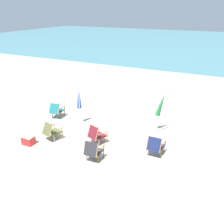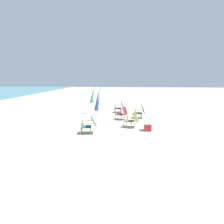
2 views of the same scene
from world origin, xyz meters
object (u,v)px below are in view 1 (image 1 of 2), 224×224
(beach_chair_back_left, at_px, (155,145))
(beach_chair_front_right, at_px, (93,150))
(beach_chair_mid_center, at_px, (52,131))
(umbrella_furled_blue, at_px, (79,97))
(cooler_box, at_px, (28,140))
(beach_chair_far_center, at_px, (56,110))
(beach_chair_front_left, at_px, (96,134))
(umbrella_furled_green, at_px, (161,105))

(beach_chair_back_left, relative_size, beach_chair_front_right, 0.99)
(beach_chair_back_left, height_order, beach_chair_mid_center, beach_chair_back_left)
(umbrella_furled_blue, bearing_deg, cooler_box, -107.75)
(beach_chair_front_right, relative_size, cooler_box, 1.67)
(beach_chair_front_right, relative_size, beach_chair_far_center, 0.99)
(beach_chair_back_left, height_order, beach_chair_front_left, beach_chair_front_left)
(beach_chair_back_left, xyz_separation_m, beach_chair_mid_center, (-4.28, -0.76, -0.00))
(beach_chair_front_left, height_order, umbrella_furled_green, umbrella_furled_green)
(beach_chair_front_right, xyz_separation_m, umbrella_furled_green, (1.47, 3.30, 0.90))
(beach_chair_front_right, relative_size, beach_chair_mid_center, 0.95)
(beach_chair_front_right, height_order, cooler_box, beach_chair_front_right)
(beach_chair_far_center, distance_m, cooler_box, 2.84)
(beach_chair_back_left, relative_size, beach_chair_front_left, 0.97)
(umbrella_furled_blue, bearing_deg, beach_chair_mid_center, -96.51)
(beach_chair_mid_center, distance_m, cooler_box, 0.99)
(beach_chair_back_left, xyz_separation_m, cooler_box, (-4.89, -1.51, -0.23))
(beach_chair_front_left, bearing_deg, beach_chair_mid_center, -163.25)
(beach_chair_mid_center, height_order, beach_chair_far_center, beach_chair_mid_center)
(umbrella_furled_green, distance_m, cooler_box, 5.75)
(beach_chair_mid_center, bearing_deg, beach_chair_back_left, 10.09)
(beach_chair_back_left, bearing_deg, beach_chair_front_left, -175.18)
(beach_chair_front_left, relative_size, beach_chair_far_center, 1.01)
(beach_chair_far_center, bearing_deg, beach_chair_front_left, -24.69)
(beach_chair_front_left, bearing_deg, umbrella_furled_green, 47.12)
(beach_chair_front_left, bearing_deg, umbrella_furled_blue, 142.09)
(beach_chair_back_left, height_order, cooler_box, beach_chair_back_left)
(umbrella_furled_blue, relative_size, cooler_box, 4.31)
(beach_chair_front_right, bearing_deg, cooler_box, -177.21)
(beach_chair_mid_center, height_order, umbrella_furled_blue, umbrella_furled_blue)
(beach_chair_front_right, distance_m, umbrella_furled_blue, 3.39)
(cooler_box, bearing_deg, umbrella_furled_blue, 72.25)
(beach_chair_back_left, relative_size, cooler_box, 1.65)
(beach_chair_far_center, height_order, cooler_box, beach_chair_far_center)
(umbrella_furled_green, bearing_deg, umbrella_furled_blue, -166.53)
(beach_chair_far_center, bearing_deg, umbrella_furled_green, 7.74)
(beach_chair_front_right, height_order, umbrella_furled_green, umbrella_furled_green)
(beach_chair_mid_center, relative_size, umbrella_furled_blue, 0.41)
(beach_chair_back_left, height_order, umbrella_furled_blue, umbrella_furled_blue)
(beach_chair_back_left, distance_m, beach_chair_front_right, 2.34)
(beach_chair_front_left, height_order, beach_chair_far_center, beach_chair_front_left)
(umbrella_furled_blue, bearing_deg, beach_chair_far_center, 173.52)
(beach_chair_far_center, relative_size, umbrella_furled_green, 0.41)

